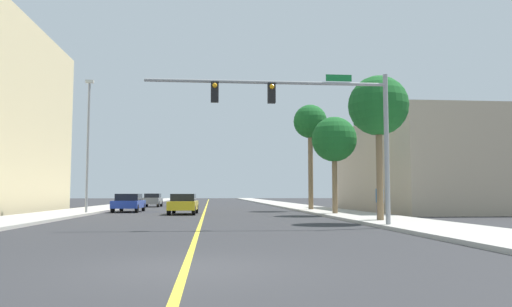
{
  "coord_description": "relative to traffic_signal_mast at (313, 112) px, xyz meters",
  "views": [
    {
      "loc": [
        0.47,
        -9.69,
        1.43
      ],
      "look_at": [
        2.79,
        15.65,
        3.48
      ],
      "focal_mm": 34.79,
      "sensor_mm": 36.0,
      "label": 1
    }
  ],
  "objects": [
    {
      "name": "car_yellow",
      "position": [
        -6.09,
        14.3,
        -4.08
      ],
      "size": [
        1.95,
        4.27,
        1.4
      ],
      "rotation": [
        0.0,
        0.0,
        -0.03
      ],
      "color": "gold",
      "rests_on": "ground"
    },
    {
      "name": "lane_marking_center",
      "position": [
        -4.71,
        31.57,
        -4.8
      ],
      "size": [
        0.16,
        144.0,
        0.01
      ],
      "primitive_type": "cube",
      "color": "yellow",
      "rests_on": "ground"
    },
    {
      "name": "sidewalk_right",
      "position": [
        4.71,
        31.57,
        -4.73
      ],
      "size": [
        3.99,
        168.0,
        0.15
      ],
      "primitive_type": "cube",
      "color": "#B2ADA3",
      "rests_on": "ground"
    },
    {
      "name": "building_right_near",
      "position": [
        13.32,
        18.27,
        -1.17
      ],
      "size": [
        10.58,
        17.88,
        7.26
      ],
      "primitive_type": "cube",
      "color": "tan",
      "rests_on": "ground"
    },
    {
      "name": "car_blue",
      "position": [
        -10.51,
        19.0,
        -4.06
      ],
      "size": [
        1.99,
        4.61,
        1.4
      ],
      "rotation": [
        0.0,
        0.0,
        3.13
      ],
      "color": "#1E389E",
      "rests_on": "ground"
    },
    {
      "name": "street_lamp",
      "position": [
        -12.63,
        14.54,
        0.33
      ],
      "size": [
        0.56,
        0.28,
        9.1
      ],
      "color": "gray",
      "rests_on": "sidewalk_left"
    },
    {
      "name": "ground",
      "position": [
        -4.71,
        31.57,
        -4.8
      ],
      "size": [
        192.0,
        192.0,
        0.0
      ],
      "primitive_type": "plane",
      "color": "#2D2D30"
    },
    {
      "name": "palm_far",
      "position": [
        3.89,
        19.74,
        2.36
      ],
      "size": [
        2.75,
        2.75,
        8.57
      ],
      "color": "brown",
      "rests_on": "sidewalk_right"
    },
    {
      "name": "traffic_signal_mast",
      "position": [
        0.0,
        0.0,
        0.0
      ],
      "size": [
        10.17,
        0.36,
        6.32
      ],
      "color": "gray",
      "rests_on": "sidewalk_right"
    },
    {
      "name": "palm_mid",
      "position": [
        3.79,
        11.5,
        0.11
      ],
      "size": [
        2.94,
        2.94,
        6.29
      ],
      "color": "brown",
      "rests_on": "sidewalk_right"
    },
    {
      "name": "car_gray",
      "position": [
        -10.39,
        33.49,
        -4.06
      ],
      "size": [
        1.87,
        3.88,
        1.41
      ],
      "rotation": [
        0.0,
        0.0,
        3.12
      ],
      "color": "slate",
      "rests_on": "ground"
    },
    {
      "name": "sidewalk_left",
      "position": [
        -14.12,
        31.57,
        -4.73
      ],
      "size": [
        3.99,
        168.0,
        0.15
      ],
      "primitive_type": "cube",
      "color": "#B2ADA3",
      "rests_on": "ground"
    },
    {
      "name": "palm_near",
      "position": [
        3.93,
        3.27,
        0.86
      ],
      "size": [
        2.94,
        2.94,
        7.05
      ],
      "color": "brown",
      "rests_on": "sidewalk_right"
    },
    {
      "name": "pedestrian",
      "position": [
        4.03,
        3.6,
        -3.78
      ],
      "size": [
        0.38,
        0.38,
        1.74
      ],
      "rotation": [
        0.0,
        0.0,
        0.43
      ],
      "color": "#3F3859",
      "rests_on": "sidewalk_right"
    }
  ]
}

